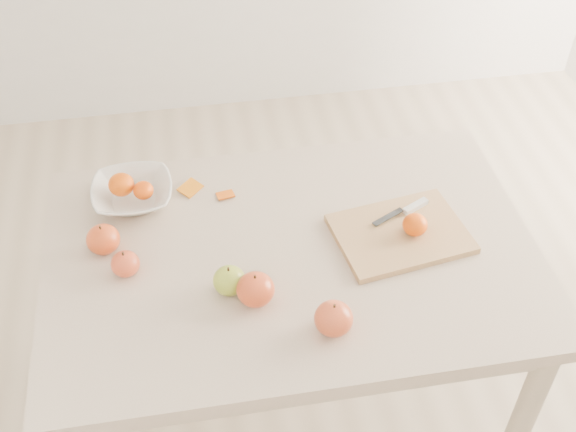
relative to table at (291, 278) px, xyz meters
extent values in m
plane|color=#C6B293|center=(0.00, 0.00, -0.65)|extent=(3.50, 3.50, 0.00)
cube|color=beige|center=(0.00, 0.00, 0.08)|extent=(1.20, 0.80, 0.04)
cylinder|color=#BCAA8E|center=(-0.54, 0.34, -0.30)|extent=(0.06, 0.06, 0.71)
cylinder|color=#BCAA8E|center=(0.54, 0.34, -0.30)|extent=(0.06, 0.06, 0.71)
cylinder|color=#BCAA8E|center=(0.54, -0.34, -0.30)|extent=(0.06, 0.06, 0.71)
cube|color=tan|center=(0.28, 0.00, 0.11)|extent=(0.35, 0.28, 0.02)
ellipsoid|color=#CD5007|center=(0.31, -0.01, 0.14)|extent=(0.06, 0.06, 0.05)
imported|color=white|center=(-0.38, 0.25, 0.12)|extent=(0.21, 0.21, 0.05)
ellipsoid|color=#E65708|center=(-0.40, 0.26, 0.15)|extent=(0.07, 0.07, 0.06)
ellipsoid|color=#E84508|center=(-0.35, 0.23, 0.15)|extent=(0.05, 0.05, 0.05)
cube|color=#CE6E0E|center=(-0.23, 0.27, 0.10)|extent=(0.07, 0.07, 0.01)
cube|color=#E05D0F|center=(-0.14, 0.23, 0.10)|extent=(0.05, 0.04, 0.01)
cube|color=white|center=(0.34, 0.08, 0.12)|extent=(0.08, 0.05, 0.01)
cube|color=#36393E|center=(0.26, 0.05, 0.12)|extent=(0.09, 0.06, 0.00)
ellipsoid|color=olive|center=(-0.16, -0.10, 0.13)|extent=(0.08, 0.08, 0.07)
ellipsoid|color=#A10F19|center=(-0.40, -0.01, 0.13)|extent=(0.07, 0.07, 0.06)
ellipsoid|color=#9F1C0E|center=(-0.45, 0.08, 0.14)|extent=(0.08, 0.08, 0.07)
ellipsoid|color=maroon|center=(-0.11, -0.14, 0.14)|extent=(0.09, 0.09, 0.08)
ellipsoid|color=maroon|center=(0.05, -0.25, 0.14)|extent=(0.09, 0.09, 0.08)
camera|label=1|loc=(-0.22, -1.20, 1.37)|focal=45.00mm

